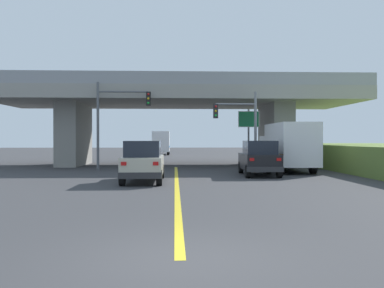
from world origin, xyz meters
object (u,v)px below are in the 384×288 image
object	(u,v)px
box_truck	(288,146)
traffic_signal_farside	(115,114)
suv_lead	(144,161)
highway_sign	(249,125)
semi_truck_distant	(161,143)
traffic_signal_nearside	(241,122)
suv_crossing	(259,158)

from	to	relation	value
box_truck	traffic_signal_farside	xyz separation A→B (m)	(-11.49, 1.80, 2.24)
suv_lead	highway_sign	bearing A→B (deg)	57.57
semi_truck_distant	traffic_signal_farside	bearing A→B (deg)	-94.13
traffic_signal_farside	semi_truck_distant	bearing A→B (deg)	85.87
traffic_signal_nearside	semi_truck_distant	world-z (taller)	traffic_signal_nearside
traffic_signal_nearside	traffic_signal_farside	bearing A→B (deg)	174.21
suv_crossing	highway_sign	xyz separation A→B (m)	(0.80, 7.95, 2.24)
box_truck	traffic_signal_farside	world-z (taller)	traffic_signal_farside
box_truck	highway_sign	world-z (taller)	highway_sign
suv_lead	suv_crossing	xyz separation A→B (m)	(6.42, 3.42, -0.00)
suv_lead	box_truck	bearing A→B (deg)	35.99
highway_sign	semi_truck_distant	xyz separation A→B (m)	(-7.59, 26.94, -1.58)
suv_crossing	box_truck	bearing A→B (deg)	52.93
traffic_signal_nearside	semi_truck_distant	bearing A→B (deg)	101.65
box_truck	traffic_signal_nearside	size ratio (longest dim) A/B	1.34
traffic_signal_nearside	traffic_signal_farside	distance (m)	8.59
suv_crossing	semi_truck_distant	world-z (taller)	semi_truck_distant
semi_truck_distant	suv_lead	bearing A→B (deg)	-89.45
suv_crossing	box_truck	distance (m)	4.04
suv_lead	traffic_signal_farside	distance (m)	9.15
highway_sign	semi_truck_distant	size ratio (longest dim) A/B	0.68
suv_crossing	box_truck	xyz separation A→B (m)	(2.53, 3.09, 0.63)
suv_crossing	traffic_signal_farside	size ratio (longest dim) A/B	0.74
suv_lead	suv_crossing	size ratio (longest dim) A/B	1.08
suv_crossing	traffic_signal_nearside	size ratio (longest dim) A/B	0.84
box_truck	highway_sign	size ratio (longest dim) A/B	1.61
box_truck	traffic_signal_nearside	xyz separation A→B (m)	(-2.96, 0.94, 1.66)
box_truck	semi_truck_distant	distance (m)	33.14
traffic_signal_nearside	traffic_signal_farside	xyz separation A→B (m)	(-8.53, 0.86, 0.58)
semi_truck_distant	highway_sign	bearing A→B (deg)	-74.27
suv_lead	box_truck	size ratio (longest dim) A/B	0.68
box_truck	highway_sign	xyz separation A→B (m)	(-1.73, 4.86, 1.62)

